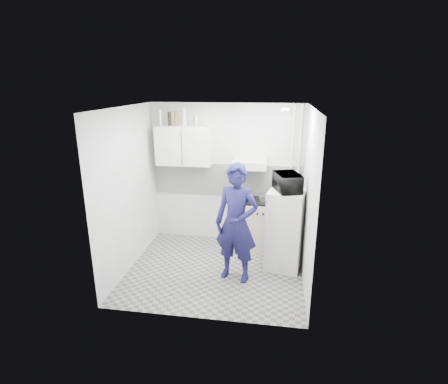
# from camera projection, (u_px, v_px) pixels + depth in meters

# --- Properties ---
(floor) EXTENTS (2.80, 2.80, 0.00)m
(floor) POSITION_uv_depth(u_px,v_px,m) (215.00, 270.00, 5.73)
(floor) COLOR gray
(floor) RESTS_ON ground
(ceiling) EXTENTS (2.80, 2.80, 0.00)m
(ceiling) POSITION_uv_depth(u_px,v_px,m) (214.00, 107.00, 4.96)
(ceiling) COLOR white
(ceiling) RESTS_ON wall_back
(wall_back) EXTENTS (2.80, 0.00, 2.80)m
(wall_back) POSITION_uv_depth(u_px,v_px,m) (227.00, 174.00, 6.52)
(wall_back) COLOR silver
(wall_back) RESTS_ON floor
(wall_left) EXTENTS (0.00, 2.60, 2.60)m
(wall_left) POSITION_uv_depth(u_px,v_px,m) (128.00, 190.00, 5.55)
(wall_left) COLOR silver
(wall_left) RESTS_ON floor
(wall_right) EXTENTS (0.00, 2.60, 2.60)m
(wall_right) POSITION_uv_depth(u_px,v_px,m) (308.00, 199.00, 5.14)
(wall_right) COLOR silver
(wall_right) RESTS_ON floor
(person) EXTENTS (0.75, 0.59, 1.84)m
(person) POSITION_uv_depth(u_px,v_px,m) (236.00, 223.00, 5.23)
(person) COLOR #171644
(person) RESTS_ON floor
(stove) EXTENTS (0.55, 0.55, 0.88)m
(stove) POSITION_uv_depth(u_px,v_px,m) (261.00, 224.00, 6.45)
(stove) COLOR beige
(stove) RESTS_ON floor
(fridge) EXTENTS (0.64, 0.64, 1.32)m
(fridge) POSITION_uv_depth(u_px,v_px,m) (285.00, 230.00, 5.64)
(fridge) COLOR white
(fridge) RESTS_ON floor
(stove_top) EXTENTS (0.53, 0.53, 0.03)m
(stove_top) POSITION_uv_depth(u_px,v_px,m) (261.00, 201.00, 6.31)
(stove_top) COLOR black
(stove_top) RESTS_ON stove
(saucepan) EXTENTS (0.20, 0.20, 0.11)m
(saucepan) POSITION_uv_depth(u_px,v_px,m) (264.00, 197.00, 6.27)
(saucepan) COLOR silver
(saucepan) RESTS_ON stove_top
(microwave) EXTENTS (0.60, 0.49, 0.28)m
(microwave) POSITION_uv_depth(u_px,v_px,m) (288.00, 182.00, 5.40)
(microwave) COLOR black
(microwave) RESTS_ON fridge
(bottle_a) EXTENTS (0.07, 0.07, 0.28)m
(bottle_a) POSITION_uv_depth(u_px,v_px,m) (160.00, 118.00, 6.22)
(bottle_a) COLOR silver
(bottle_a) RESTS_ON upper_cabinet
(bottle_b) EXTENTS (0.06, 0.06, 0.24)m
(bottle_b) POSITION_uv_depth(u_px,v_px,m) (170.00, 119.00, 6.20)
(bottle_b) COLOR black
(bottle_b) RESTS_ON upper_cabinet
(bottle_c) EXTENTS (0.06, 0.06, 0.26)m
(bottle_c) POSITION_uv_depth(u_px,v_px,m) (176.00, 118.00, 6.18)
(bottle_c) COLOR brown
(bottle_c) RESTS_ON upper_cabinet
(bottle_d) EXTENTS (0.07, 0.07, 0.32)m
(bottle_d) POSITION_uv_depth(u_px,v_px,m) (184.00, 117.00, 6.15)
(bottle_d) COLOR #B2B7BC
(bottle_d) RESTS_ON upper_cabinet
(canister_b) EXTENTS (0.10, 0.10, 0.18)m
(canister_b) POSITION_uv_depth(u_px,v_px,m) (196.00, 121.00, 6.14)
(canister_b) COLOR silver
(canister_b) RESTS_ON upper_cabinet
(upper_cabinet) EXTENTS (1.00, 0.35, 0.70)m
(upper_cabinet) POSITION_uv_depth(u_px,v_px,m) (184.00, 146.00, 6.30)
(upper_cabinet) COLOR white
(upper_cabinet) RESTS_ON wall_back
(range_hood) EXTENTS (0.60, 0.50, 0.14)m
(range_hood) POSITION_uv_depth(u_px,v_px,m) (250.00, 164.00, 6.14)
(range_hood) COLOR beige
(range_hood) RESTS_ON wall_back
(backsplash) EXTENTS (2.74, 0.03, 0.60)m
(backsplash) POSITION_uv_depth(u_px,v_px,m) (226.00, 180.00, 6.54)
(backsplash) COLOR white
(backsplash) RESTS_ON wall_back
(pipe_a) EXTENTS (0.05, 0.05, 2.60)m
(pipe_a) POSITION_uv_depth(u_px,v_px,m) (298.00, 178.00, 6.26)
(pipe_a) COLOR beige
(pipe_a) RESTS_ON floor
(pipe_b) EXTENTS (0.04, 0.04, 2.60)m
(pipe_b) POSITION_uv_depth(u_px,v_px,m) (291.00, 178.00, 6.28)
(pipe_b) COLOR beige
(pipe_b) RESTS_ON floor
(ceiling_spot_fixture) EXTENTS (0.10, 0.10, 0.02)m
(ceiling_spot_fixture) POSITION_uv_depth(u_px,v_px,m) (285.00, 109.00, 5.01)
(ceiling_spot_fixture) COLOR white
(ceiling_spot_fixture) RESTS_ON ceiling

